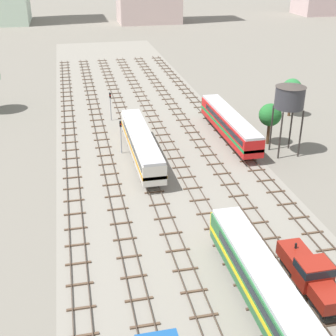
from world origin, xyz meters
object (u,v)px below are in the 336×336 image
(signal_post_nearest, at_px, (121,132))
(signal_post_near, at_px, (110,103))
(diesel_railcar_centre_left_midfar, at_px, (141,143))
(diesel_railcar_right_far, at_px, (229,123))
(water_tower, at_px, (290,96))
(shunter_loco_centre_right_mid, at_px, (311,273))
(diesel_railcar_centre_near, at_px, (266,289))

(signal_post_nearest, height_order, signal_post_near, signal_post_nearest)
(diesel_railcar_centre_left_midfar, xyz_separation_m, diesel_railcar_right_far, (14.26, 4.83, 0.00))
(diesel_railcar_right_far, distance_m, water_tower, 10.62)
(shunter_loco_centre_right_mid, distance_m, signal_post_near, 48.03)
(diesel_railcar_centre_near, relative_size, signal_post_near, 4.16)
(diesel_railcar_centre_near, height_order, water_tower, water_tower)
(diesel_railcar_right_far, height_order, signal_post_nearest, signal_post_nearest)
(signal_post_near, bearing_deg, diesel_railcar_right_far, -36.35)
(shunter_loco_centre_right_mid, xyz_separation_m, signal_post_nearest, (-11.88, 32.44, 1.18))
(diesel_railcar_right_far, bearing_deg, diesel_railcar_centre_near, -104.78)
(diesel_railcar_right_far, height_order, signal_post_near, signal_post_near)
(diesel_railcar_centre_near, bearing_deg, diesel_railcar_right_far, 75.22)
(diesel_railcar_centre_near, xyz_separation_m, diesel_railcar_centre_left_midfar, (-4.75, 31.19, 0.00))
(signal_post_near, bearing_deg, signal_post_nearest, -90.00)
(signal_post_near, bearing_deg, diesel_railcar_centre_left_midfar, -82.07)
(signal_post_nearest, bearing_deg, diesel_railcar_centre_near, -78.22)
(water_tower, bearing_deg, diesel_railcar_centre_near, -117.72)
(signal_post_near, bearing_deg, diesel_railcar_centre_near, -81.60)
(shunter_loco_centre_right_mid, distance_m, water_tower, 30.27)
(signal_post_nearest, bearing_deg, diesel_railcar_right_far, 6.34)
(diesel_railcar_right_far, distance_m, signal_post_nearest, 16.75)
(diesel_railcar_centre_near, bearing_deg, water_tower, 62.28)
(shunter_loco_centre_right_mid, distance_m, diesel_railcar_centre_left_midfar, 30.97)
(diesel_railcar_right_far, height_order, water_tower, water_tower)
(diesel_railcar_centre_near, distance_m, shunter_loco_centre_right_mid, 5.09)
(signal_post_nearest, relative_size, signal_post_near, 1.01)
(diesel_railcar_centre_near, bearing_deg, signal_post_near, 98.40)
(diesel_railcar_centre_near, bearing_deg, signal_post_nearest, 101.78)
(shunter_loco_centre_right_mid, height_order, diesel_railcar_centre_left_midfar, diesel_railcar_centre_left_midfar)
(diesel_railcar_right_far, xyz_separation_m, signal_post_nearest, (-16.63, -1.85, 0.59))
(diesel_railcar_centre_left_midfar, height_order, signal_post_nearest, signal_post_nearest)
(shunter_loco_centre_right_mid, bearing_deg, signal_post_near, 104.32)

